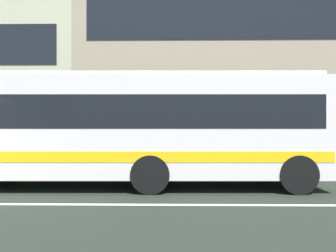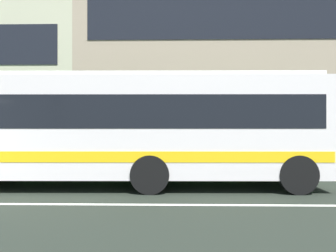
# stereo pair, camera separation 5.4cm
# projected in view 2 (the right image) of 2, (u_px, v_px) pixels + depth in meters

# --- Properties ---
(hedge_row_far) EXTENTS (23.57, 1.10, 1.04)m
(hedge_row_far) POSITION_uv_depth(u_px,v_px,m) (74.00, 156.00, 13.54)
(hedge_row_far) COLOR #2A6E2C
(hedge_row_far) RESTS_ON ground_plane
(apartment_block_right) EXTENTS (18.96, 10.81, 12.41)m
(apartment_block_right) POSITION_uv_depth(u_px,v_px,m) (244.00, 57.00, 21.61)
(apartment_block_right) COLOR tan
(apartment_block_right) RESTS_ON ground_plane
(transit_bus) EXTENTS (10.97, 2.82, 3.18)m
(transit_bus) POSITION_uv_depth(u_px,v_px,m) (129.00, 126.00, 9.79)
(transit_bus) COLOR silver
(transit_bus) RESTS_ON ground_plane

